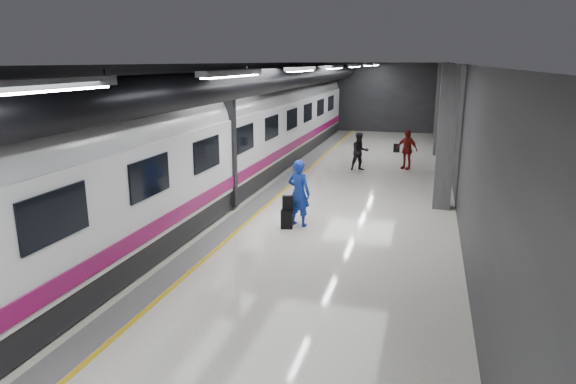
% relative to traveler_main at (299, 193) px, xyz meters
% --- Properties ---
extents(ground, '(40.00, 40.00, 0.00)m').
position_rel_traveler_main_xyz_m(ground, '(-0.56, 1.02, -0.96)').
color(ground, white).
rests_on(ground, ground).
extents(platform_hall, '(10.02, 40.02, 4.51)m').
position_rel_traveler_main_xyz_m(platform_hall, '(-0.85, 1.97, 2.58)').
color(platform_hall, black).
rests_on(platform_hall, ground).
extents(train, '(3.05, 38.00, 4.05)m').
position_rel_traveler_main_xyz_m(train, '(-3.81, 1.01, 1.11)').
color(train, black).
rests_on(train, ground).
extents(traveler_main, '(0.80, 0.63, 1.92)m').
position_rel_traveler_main_xyz_m(traveler_main, '(0.00, 0.00, 0.00)').
color(traveler_main, blue).
rests_on(traveler_main, ground).
extents(suitcase_main, '(0.37, 0.28, 0.54)m').
position_rel_traveler_main_xyz_m(suitcase_main, '(-0.26, -0.37, -0.69)').
color(suitcase_main, black).
rests_on(suitcase_main, ground).
extents(shoulder_bag, '(0.34, 0.24, 0.40)m').
position_rel_traveler_main_xyz_m(shoulder_bag, '(-0.24, -0.34, -0.22)').
color(shoulder_bag, black).
rests_on(shoulder_bag, suitcase_main).
extents(traveler_far_a, '(0.98, 0.91, 1.63)m').
position_rel_traveler_main_xyz_m(traveler_far_a, '(0.64, 8.14, -0.15)').
color(traveler_far_a, black).
rests_on(traveler_far_a, ground).
extents(traveler_far_b, '(1.09, 0.81, 1.72)m').
position_rel_traveler_main_xyz_m(traveler_far_b, '(2.57, 8.99, -0.10)').
color(traveler_far_b, maroon).
rests_on(traveler_far_b, ground).
extents(suitcase_far, '(0.33, 0.25, 0.44)m').
position_rel_traveler_main_xyz_m(suitcase_far, '(1.88, 13.19, -0.74)').
color(suitcase_far, black).
rests_on(suitcase_far, ground).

